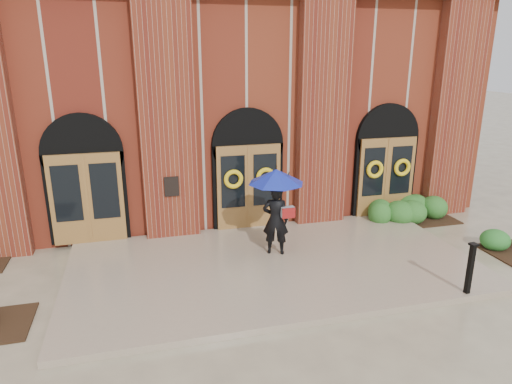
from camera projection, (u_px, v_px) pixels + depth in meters
name	position (u px, v px, depth m)	size (l,w,h in m)	color
ground	(275.00, 271.00, 11.31)	(90.00, 90.00, 0.00)	tan
landing	(273.00, 265.00, 11.42)	(10.00, 5.30, 0.15)	gray
church_building	(212.00, 96.00, 18.40)	(16.20, 12.53, 7.00)	maroon
man_with_umbrella	(276.00, 195.00, 11.51)	(1.82, 1.82, 2.26)	black
metal_post	(470.00, 267.00, 9.80)	(0.17, 0.17, 1.17)	black
hedge_wall_right	(411.00, 211.00, 14.50)	(2.74, 1.09, 0.70)	#27591F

